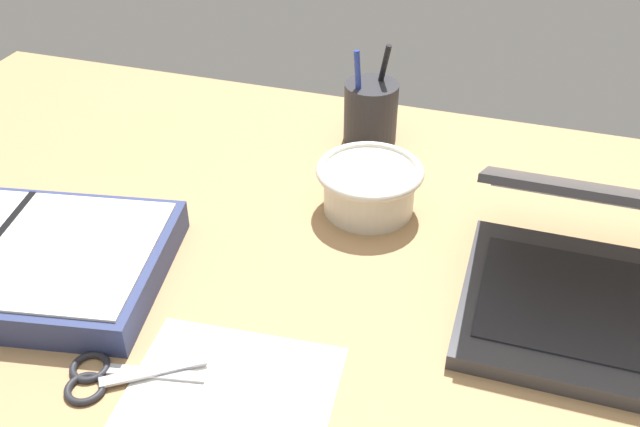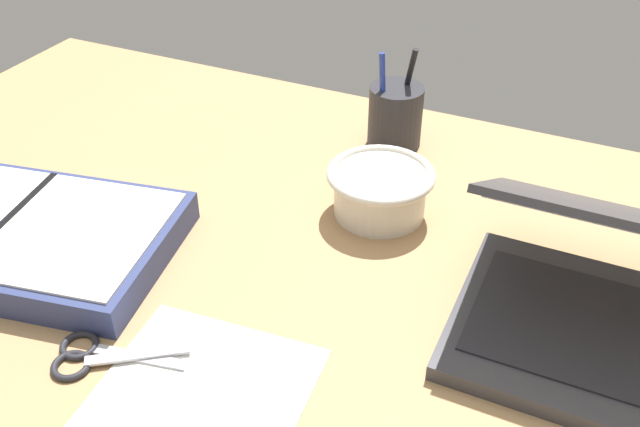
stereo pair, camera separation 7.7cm
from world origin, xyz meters
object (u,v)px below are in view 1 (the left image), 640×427
at_px(pen_cup, 368,112).
at_px(scissors, 105,376).
at_px(bowl, 369,186).
at_px(laptop, 619,275).

xyz_separation_m(pen_cup, scissors, (-0.12, -0.52, -0.04)).
distance_m(pen_cup, scissors, 0.53).
bearing_deg(bowl, pen_cup, 105.11).
bearing_deg(laptop, bowl, 160.43).
distance_m(bowl, scissors, 0.39).
height_order(laptop, scissors, laptop).
relative_size(laptop, bowl, 2.27).
height_order(laptop, pen_cup, laptop).
relative_size(pen_cup, scissors, 1.10).
relative_size(laptop, pen_cup, 2.09).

